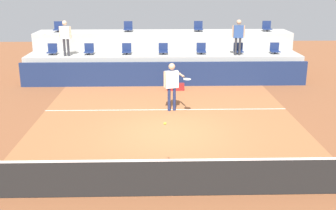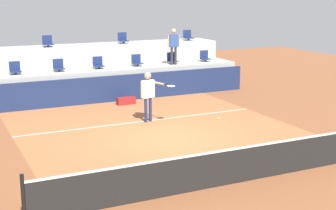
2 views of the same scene
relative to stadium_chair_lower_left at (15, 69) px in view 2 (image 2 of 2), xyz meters
name	(u,v)px [view 2 (image 2 of 2)]	position (x,y,z in m)	size (l,w,h in m)	color
ground_plane	(171,139)	(3.56, -7.23, -1.46)	(40.00, 40.00, 0.00)	brown
court_inner_paint	(158,131)	(3.56, -6.23, -1.46)	(9.00, 10.00, 0.01)	#A36038
court_service_line	(142,121)	(3.56, -4.83, -1.46)	(9.00, 0.06, 0.00)	silver
tennis_net	(243,163)	(3.56, -11.23, -0.97)	(10.48, 0.08, 1.07)	black
sponsor_backboard	(109,89)	(3.56, -1.23, -0.91)	(13.00, 0.16, 1.10)	navy
seating_tier_lower	(99,82)	(3.56, 0.07, -0.84)	(13.00, 1.80, 1.25)	#ADAAA3
seating_tier_upper	(87,67)	(3.56, 1.87, -0.41)	(13.00, 1.80, 2.10)	#ADAAA3
stadium_chair_lower_left	(15,69)	(0.00, 0.00, 0.00)	(0.44, 0.40, 0.52)	#2D2D33
stadium_chair_lower_mid_left	(59,66)	(1.78, 0.00, 0.00)	(0.44, 0.40, 0.52)	#2D2D33
stadium_chair_lower_center	(98,64)	(3.52, 0.00, 0.00)	(0.44, 0.40, 0.52)	#2D2D33
stadium_chair_lower_mid_right	(137,61)	(5.34, 0.00, 0.00)	(0.44, 0.40, 0.52)	#2D2D33
stadium_chair_lower_right	(172,59)	(7.12, 0.00, 0.00)	(0.44, 0.40, 0.52)	#2D2D33
stadium_chair_lower_far_right	(205,57)	(8.88, 0.00, 0.00)	(0.44, 0.40, 0.52)	#2D2D33
stadium_chair_upper_left	(48,42)	(1.76, 1.80, 0.85)	(0.44, 0.40, 0.52)	#2D2D33
stadium_chair_upper_right	(123,39)	(5.36, 1.80, 0.85)	(0.44, 0.40, 0.52)	#2D2D33
stadium_chair_upper_far_right	(188,36)	(8.90, 1.80, 0.85)	(0.44, 0.40, 0.52)	#2D2D33
tennis_player	(149,91)	(3.78, -4.96, -0.36)	(0.97, 1.17, 1.79)	navy
spectator_leaning_on_rail	(174,43)	(7.01, -0.38, 0.77)	(0.58, 0.23, 1.65)	#2D2D33
tennis_ball	(218,119)	(3.41, -10.27, -0.06)	(0.07, 0.07, 0.07)	#CCE033
equipment_bag	(126,101)	(4.03, -2.00, -1.31)	(0.76, 0.28, 0.30)	maroon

